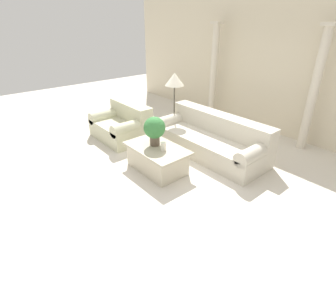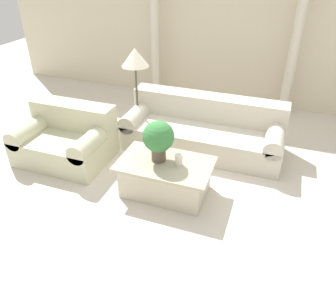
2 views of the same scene
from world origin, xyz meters
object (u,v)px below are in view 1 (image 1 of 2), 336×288
(sofa_long, at_px, (211,138))
(loveseat, at_px, (123,124))
(coffee_table, at_px, (157,158))
(floor_lamp, at_px, (175,82))
(potted_plant, at_px, (155,129))

(sofa_long, bearing_deg, loveseat, -151.89)
(sofa_long, height_order, coffee_table, sofa_long)
(sofa_long, distance_m, coffee_table, 1.32)
(loveseat, distance_m, floor_lamp, 1.57)
(loveseat, bearing_deg, coffee_table, -10.12)
(sofa_long, bearing_deg, coffee_table, -97.28)
(loveseat, relative_size, coffee_table, 1.10)
(floor_lamp, bearing_deg, sofa_long, 1.94)
(potted_plant, bearing_deg, sofa_long, 78.15)
(sofa_long, xyz_separation_m, floor_lamp, (-1.12, -0.04, 1.00))
(sofa_long, relative_size, potted_plant, 4.57)
(potted_plant, relative_size, floor_lamp, 0.36)
(coffee_table, relative_size, floor_lamp, 0.79)
(loveseat, relative_size, potted_plant, 2.45)
(loveseat, bearing_deg, floor_lamp, 52.07)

